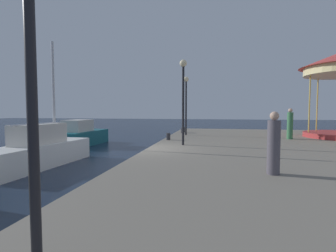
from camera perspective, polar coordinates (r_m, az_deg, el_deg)
The scene contains 11 objects.
ground_plane at distance 12.23m, azimuth -4.45°, elevation -8.52°, with size 120.00×120.00×0.00m, color #162338.
quay_dock at distance 12.70m, azimuth 32.49°, elevation -6.79°, with size 15.68×25.69×0.80m, color gray.
motorboat_teal at distance 19.93m, azimuth -18.68°, elevation -1.98°, with size 2.29×4.76×1.84m.
sailboat_white at distance 13.12m, azimuth -26.34°, elevation -4.80°, with size 1.99×5.75×5.82m.
lamp_post_mid_promenade at distance 13.00m, azimuth 3.35°, elevation 8.59°, with size 0.36×0.36×4.23m.
lamp_post_far_end at distance 18.13m, azimuth 3.99°, elevation 6.81°, with size 0.36×0.36×4.05m.
bollard_north at distance 20.34m, azimuth 3.40°, elevation -0.84°, with size 0.24×0.24×0.40m, color #2D2D33.
bollard_south at distance 19.71m, azimuth 3.18°, elevation -0.98°, with size 0.24×0.24×0.40m, color #2D2D33.
bollard_center at distance 15.22m, azimuth 0.07°, elevation -2.32°, with size 0.24×0.24×0.40m, color #2D2D33.
person_mid_promenade at distance 17.24m, azimuth 25.21°, elevation 0.27°, with size 0.34×0.34×1.85m.
person_by_the_water at distance 7.64m, azimuth 22.19°, elevation -3.90°, with size 0.34×0.34×1.72m.
Camera 1 is at (3.05, -11.57, 2.56)m, focal length 27.77 mm.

